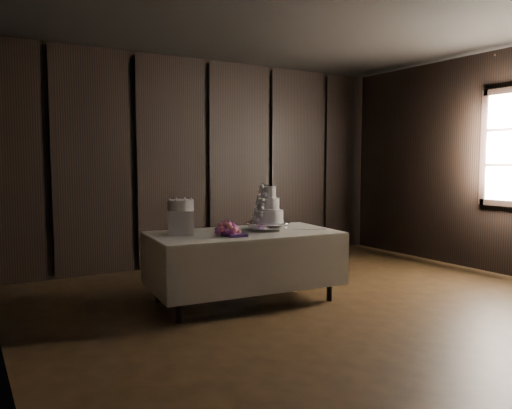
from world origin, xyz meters
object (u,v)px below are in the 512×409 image
Objects in this scene: box_pedestal at (181,222)px; small_cake at (181,205)px; cake_stand at (268,226)px; display_table at (244,264)px; wedding_cake at (267,208)px; bouquet at (228,229)px.

box_pedestal is 0.18m from small_cake.
cake_stand is at bearing -11.94° from box_pedestal.
cake_stand reaches higher than display_table.
wedding_cake reaches higher than cake_stand.
bouquet is at bearing -146.37° from display_table.
wedding_cake reaches higher than bouquet.
wedding_cake is at bearing -13.27° from small_cake.
display_table is 8.00× the size of box_pedestal.
display_table is at bearing 179.96° from cake_stand.
display_table is 0.93m from small_cake.
display_table is at bearing -17.38° from box_pedestal.
display_table is 0.82m from box_pedestal.
box_pedestal is (-0.37, 0.35, 0.06)m from bouquet.
box_pedestal is (-0.95, 0.20, 0.08)m from cake_stand.
small_cake reaches higher than bouquet.
display_table is at bearing 164.48° from wedding_cake.
cake_stand is 0.20m from wedding_cake.
small_cake is (-0.95, 0.20, 0.26)m from cake_stand.
wedding_cake reaches higher than box_pedestal.
box_pedestal is (-0.92, 0.22, -0.12)m from wedding_cake.
small_cake is (-0.64, 0.20, 0.65)m from display_table.
bouquet is (-0.28, -0.15, 0.41)m from display_table.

